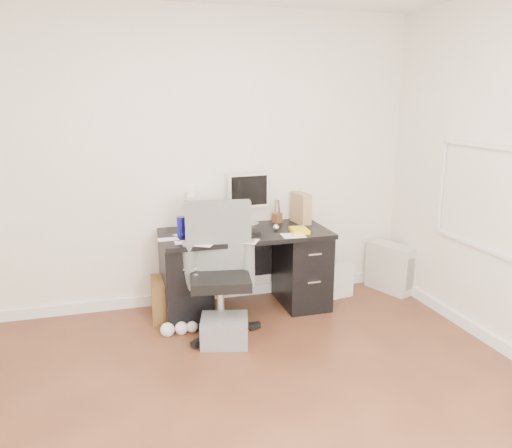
{
  "coord_description": "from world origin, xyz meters",
  "views": [
    {
      "loc": [
        -0.82,
        -2.52,
        1.89
      ],
      "look_at": [
        0.27,
        1.2,
        0.93
      ],
      "focal_mm": 35.0,
      "sensor_mm": 36.0,
      "label": 1
    }
  ],
  "objects_px": {
    "office_chair": "(220,272)",
    "keyboard": "(235,234)",
    "desk": "(245,268)",
    "wicker_basket": "(173,298)",
    "pc_tower": "(390,267)",
    "lcd_monitor": "(249,199)"
  },
  "relations": [
    {
      "from": "keyboard",
      "to": "pc_tower",
      "type": "distance_m",
      "value": 1.75
    },
    {
      "from": "lcd_monitor",
      "to": "office_chair",
      "type": "relative_size",
      "value": 0.46
    },
    {
      "from": "office_chair",
      "to": "keyboard",
      "type": "bearing_deg",
      "value": 66.66
    },
    {
      "from": "desk",
      "to": "lcd_monitor",
      "type": "relative_size",
      "value": 3.0
    },
    {
      "from": "pc_tower",
      "to": "office_chair",
      "type": "bearing_deg",
      "value": 174.22
    },
    {
      "from": "keyboard",
      "to": "pc_tower",
      "type": "height_order",
      "value": "keyboard"
    },
    {
      "from": "keyboard",
      "to": "office_chair",
      "type": "bearing_deg",
      "value": -131.22
    },
    {
      "from": "lcd_monitor",
      "to": "keyboard",
      "type": "xyz_separation_m",
      "value": [
        -0.21,
        -0.33,
        -0.24
      ]
    },
    {
      "from": "lcd_monitor",
      "to": "office_chair",
      "type": "bearing_deg",
      "value": -127.61
    },
    {
      "from": "desk",
      "to": "lcd_monitor",
      "type": "xyz_separation_m",
      "value": [
        0.09,
        0.22,
        0.6
      ]
    },
    {
      "from": "office_chair",
      "to": "desk",
      "type": "bearing_deg",
      "value": 62.33
    },
    {
      "from": "keyboard",
      "to": "office_chair",
      "type": "xyz_separation_m",
      "value": [
        -0.21,
        -0.33,
        -0.22
      ]
    },
    {
      "from": "lcd_monitor",
      "to": "keyboard",
      "type": "relative_size",
      "value": 1.17
    },
    {
      "from": "pc_tower",
      "to": "wicker_basket",
      "type": "bearing_deg",
      "value": 160.77
    },
    {
      "from": "lcd_monitor",
      "to": "wicker_basket",
      "type": "xyz_separation_m",
      "value": [
        -0.77,
        -0.22,
        -0.82
      ]
    },
    {
      "from": "office_chair",
      "to": "wicker_basket",
      "type": "xyz_separation_m",
      "value": [
        -0.34,
        0.44,
        -0.36
      ]
    },
    {
      "from": "desk",
      "to": "wicker_basket",
      "type": "distance_m",
      "value": 0.71
    },
    {
      "from": "keyboard",
      "to": "pc_tower",
      "type": "xyz_separation_m",
      "value": [
        1.66,
        0.17,
        -0.52
      ]
    },
    {
      "from": "desk",
      "to": "wicker_basket",
      "type": "relative_size",
      "value": 4.12
    },
    {
      "from": "keyboard",
      "to": "pc_tower",
      "type": "bearing_deg",
      "value": -3.0
    },
    {
      "from": "desk",
      "to": "keyboard",
      "type": "xyz_separation_m",
      "value": [
        -0.12,
        -0.11,
        0.36
      ]
    },
    {
      "from": "keyboard",
      "to": "wicker_basket",
      "type": "bearing_deg",
      "value": 159.85
    }
  ]
}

